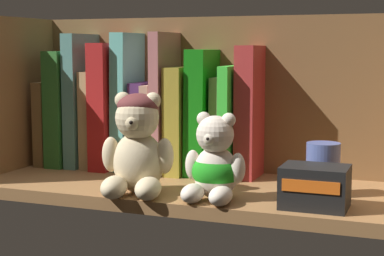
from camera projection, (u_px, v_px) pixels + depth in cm
name	position (u px, v px, depth cm)	size (l,w,h in cm)	color
shelf_board	(203.00, 191.00, 101.50)	(72.99, 26.40, 2.00)	olive
shelf_back_panel	(229.00, 100.00, 112.55)	(75.39, 1.20, 29.73)	brown
shelf_side_panel_left	(10.00, 100.00, 113.03)	(1.60, 28.80, 29.73)	olive
book_0	(58.00, 122.00, 121.95)	(2.21, 14.12, 15.82)	brown
book_1	(72.00, 107.00, 120.43)	(3.43, 14.88, 21.60)	#2D6D2B
book_2	(87.00, 100.00, 119.03)	(2.48, 13.78, 24.76)	#528C85
book_3	(100.00, 118.00, 118.50)	(2.11, 12.60, 17.87)	tan
book_4	(115.00, 105.00, 117.04)	(3.45, 14.79, 23.05)	#AE1C1C
book_5	(131.00, 101.00, 115.68)	(2.68, 12.10, 24.89)	#62BEB3
book_6	(147.00, 125.00, 115.14)	(2.67, 10.84, 15.96)	#492659
book_7	(159.00, 127.00, 114.24)	(1.66, 13.03, 15.68)	tan
book_8	(170.00, 102.00, 112.89)	(1.85, 14.83, 24.90)	#B06969
book_9	(185.00, 119.00, 112.23)	(3.15, 13.78, 18.85)	olive
book_10	(205.00, 112.00, 110.71)	(3.48, 12.01, 21.92)	#137411
book_11	(222.00, 126.00, 109.86)	(2.15, 9.46, 17.12)	#6C6543
book_12	(235.00, 121.00, 108.89)	(1.77, 14.48, 19.17)	green
book_13	(251.00, 111.00, 107.63)	(3.29, 10.32, 22.58)	#B02F2F
teddy_bear_larger	(137.00, 146.00, 94.86)	(11.55, 12.02, 15.52)	beige
teddy_bear_smaller	(215.00, 166.00, 91.36)	(9.34, 9.73, 12.84)	beige
pillar_candle	(323.00, 169.00, 94.09)	(5.09, 5.09, 8.03)	#4C5B99
small_product_box	(315.00, 187.00, 86.79)	(9.16, 7.09, 5.90)	black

